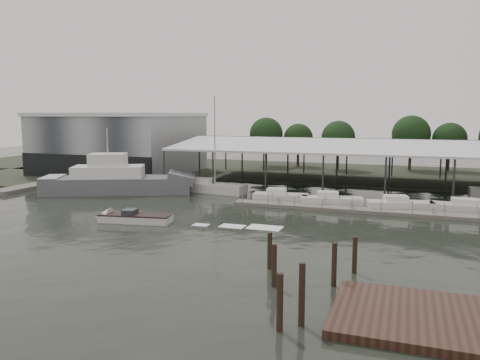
% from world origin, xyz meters
% --- Properties ---
extents(ground, '(200.00, 200.00, 0.00)m').
position_xyz_m(ground, '(0.00, 0.00, 0.00)').
color(ground, black).
rests_on(ground, ground).
extents(land_strip_far, '(140.00, 30.00, 0.30)m').
position_xyz_m(land_strip_far, '(0.00, 42.00, 0.10)').
color(land_strip_far, '#373D2E').
rests_on(land_strip_far, ground).
extents(land_strip_west, '(20.00, 40.00, 0.30)m').
position_xyz_m(land_strip_west, '(-40.00, 30.00, 0.10)').
color(land_strip_west, '#373D2E').
rests_on(land_strip_west, ground).
extents(storage_warehouse, '(24.50, 20.50, 10.50)m').
position_xyz_m(storage_warehouse, '(-28.00, 29.94, 5.29)').
color(storage_warehouse, '#969CA0').
rests_on(storage_warehouse, ground).
extents(covered_boat_shed, '(58.24, 24.00, 6.96)m').
position_xyz_m(covered_boat_shed, '(17.00, 28.00, 6.13)').
color(covered_boat_shed, silver).
rests_on(covered_boat_shed, ground).
extents(trawler_dock, '(3.00, 18.00, 0.50)m').
position_xyz_m(trawler_dock, '(-30.00, 14.00, 0.25)').
color(trawler_dock, slate).
rests_on(trawler_dock, ground).
extents(floating_dock, '(28.00, 2.00, 1.40)m').
position_xyz_m(floating_dock, '(15.00, 10.00, 0.20)').
color(floating_dock, slate).
rests_on(floating_dock, ground).
extents(grey_trawler, '(19.86, 12.46, 8.84)m').
position_xyz_m(grey_trawler, '(-16.18, 11.84, 1.58)').
color(grey_trawler, slate).
rests_on(grey_trawler, ground).
extents(white_sailboat, '(9.51, 3.63, 12.79)m').
position_xyz_m(white_sailboat, '(-4.99, 16.41, 0.65)').
color(white_sailboat, white).
rests_on(white_sailboat, ground).
extents(speedboat_underway, '(18.52, 5.00, 2.00)m').
position_xyz_m(speedboat_underway, '(-5.52, -2.14, 0.39)').
color(speedboat_underway, white).
rests_on(speedboat_underway, ground).
extents(moored_cruiser_0, '(6.55, 2.94, 1.70)m').
position_xyz_m(moored_cruiser_0, '(5.47, 12.53, 0.61)').
color(moored_cruiser_0, white).
rests_on(moored_cruiser_0, ground).
extents(moored_cruiser_1, '(7.07, 3.38, 1.70)m').
position_xyz_m(moored_cruiser_1, '(11.46, 12.28, 0.61)').
color(moored_cruiser_1, white).
rests_on(moored_cruiser_1, ground).
extents(moored_cruiser_2, '(7.18, 3.89, 1.70)m').
position_xyz_m(moored_cruiser_2, '(18.74, 12.13, 0.61)').
color(moored_cruiser_2, white).
rests_on(moored_cruiser_2, ground).
extents(moored_cruiser_3, '(7.79, 2.61, 1.70)m').
position_xyz_m(moored_cruiser_3, '(25.54, 12.61, 0.61)').
color(moored_cruiser_3, white).
rests_on(moored_cruiser_3, ground).
extents(mooring_pilings, '(5.75, 9.94, 3.77)m').
position_xyz_m(mooring_pilings, '(13.97, -14.31, 1.06)').
color(mooring_pilings, '#302218').
rests_on(mooring_pilings, ground).
extents(horizon_tree_line, '(68.82, 11.16, 10.08)m').
position_xyz_m(horizon_tree_line, '(22.39, 48.02, 6.08)').
color(horizon_tree_line, black).
rests_on(horizon_tree_line, ground).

